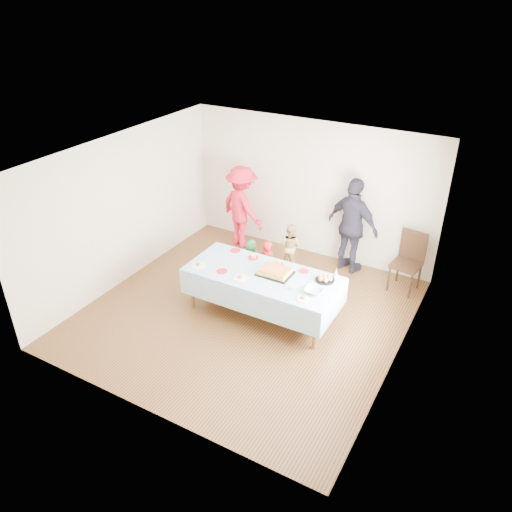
# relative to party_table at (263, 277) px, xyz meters

# --- Properties ---
(ground) EXTENTS (5.00, 5.00, 0.00)m
(ground) POSITION_rel_party_table_xyz_m (-0.25, -0.12, -0.72)
(ground) COLOR #462714
(ground) RESTS_ON ground
(room_walls) EXTENTS (5.04, 5.04, 2.72)m
(room_walls) POSITION_rel_party_table_xyz_m (-0.19, -0.12, 1.05)
(room_walls) COLOR beige
(room_walls) RESTS_ON ground
(party_table) EXTENTS (2.50, 1.10, 0.78)m
(party_table) POSITION_rel_party_table_xyz_m (0.00, 0.00, 0.00)
(party_table) COLOR brown
(party_table) RESTS_ON ground
(birthday_cake) EXTENTS (0.54, 0.42, 0.10)m
(birthday_cake) POSITION_rel_party_table_xyz_m (0.18, 0.09, 0.10)
(birthday_cake) COLOR black
(birthday_cake) RESTS_ON party_table
(rolls_tray) EXTENTS (0.31, 0.31, 0.09)m
(rolls_tray) POSITION_rel_party_table_xyz_m (0.95, 0.30, 0.09)
(rolls_tray) COLOR black
(rolls_tray) RESTS_ON party_table
(punch_bowl) EXTENTS (0.28, 0.28, 0.07)m
(punch_bowl) POSITION_rel_party_table_xyz_m (0.94, -0.10, 0.09)
(punch_bowl) COLOR silver
(punch_bowl) RESTS_ON party_table
(party_hat) EXTENTS (0.10, 0.10, 0.17)m
(party_hat) POSITION_rel_party_table_xyz_m (1.07, 0.46, 0.14)
(party_hat) COLOR white
(party_hat) RESTS_ON party_table
(fork_pile) EXTENTS (0.24, 0.18, 0.07)m
(fork_pile) POSITION_rel_party_table_xyz_m (0.59, -0.17, 0.09)
(fork_pile) COLOR white
(fork_pile) RESTS_ON party_table
(plate_red_far_a) EXTENTS (0.18, 0.18, 0.01)m
(plate_red_far_a) POSITION_rel_party_table_xyz_m (-0.78, 0.43, 0.06)
(plate_red_far_a) COLOR red
(plate_red_far_a) RESTS_ON party_table
(plate_red_far_b) EXTENTS (0.18, 0.18, 0.01)m
(plate_red_far_b) POSITION_rel_party_table_xyz_m (-0.38, 0.37, 0.06)
(plate_red_far_b) COLOR red
(plate_red_far_b) RESTS_ON party_table
(plate_red_far_c) EXTENTS (0.17, 0.17, 0.01)m
(plate_red_far_c) POSITION_rel_party_table_xyz_m (0.09, 0.39, 0.06)
(plate_red_far_c) COLOR red
(plate_red_far_c) RESTS_ON party_table
(plate_red_far_d) EXTENTS (0.16, 0.16, 0.01)m
(plate_red_far_d) POSITION_rel_party_table_xyz_m (0.55, 0.39, 0.06)
(plate_red_far_d) COLOR red
(plate_red_far_d) RESTS_ON party_table
(plate_red_near) EXTENTS (0.18, 0.18, 0.01)m
(plate_red_near) POSITION_rel_party_table_xyz_m (-0.61, -0.26, 0.06)
(plate_red_near) COLOR red
(plate_red_near) RESTS_ON party_table
(plate_white_left) EXTENTS (0.23, 0.23, 0.01)m
(plate_white_left) POSITION_rel_party_table_xyz_m (-1.04, -0.31, 0.06)
(plate_white_left) COLOR white
(plate_white_left) RESTS_ON party_table
(plate_white_mid) EXTENTS (0.23, 0.23, 0.01)m
(plate_white_mid) POSITION_rel_party_table_xyz_m (-0.24, -0.30, 0.06)
(plate_white_mid) COLOR white
(plate_white_mid) RESTS_ON party_table
(plate_white_right) EXTENTS (0.20, 0.20, 0.01)m
(plate_white_right) POSITION_rel_party_table_xyz_m (0.87, -0.34, 0.06)
(plate_white_right) COLOR white
(plate_white_right) RESTS_ON party_table
(dining_chair) EXTENTS (0.53, 0.53, 1.09)m
(dining_chair) POSITION_rel_party_table_xyz_m (1.87, 1.98, -0.12)
(dining_chair) COLOR black
(dining_chair) RESTS_ON ground
(toddler_left) EXTENTS (0.38, 0.30, 0.93)m
(toddler_left) POSITION_rel_party_table_xyz_m (-0.32, 0.78, -0.26)
(toddler_left) COLOR red
(toddler_left) RESTS_ON ground
(toddler_mid) EXTENTS (0.45, 0.37, 0.80)m
(toddler_mid) POSITION_rel_party_table_xyz_m (-0.71, 0.87, -0.33)
(toddler_mid) COLOR #246C2F
(toddler_mid) RESTS_ON ground
(toddler_right) EXTENTS (0.47, 0.38, 0.92)m
(toddler_right) POSITION_rel_party_table_xyz_m (-0.27, 1.59, -0.26)
(toddler_right) COLOR tan
(toddler_right) RESTS_ON ground
(adult_left) EXTENTS (1.26, 0.98, 1.72)m
(adult_left) POSITION_rel_party_table_xyz_m (-1.55, 1.95, 0.13)
(adult_left) COLOR red
(adult_left) RESTS_ON ground
(adult_right) EXTENTS (1.17, 0.75, 1.85)m
(adult_right) POSITION_rel_party_table_xyz_m (0.76, 2.08, 0.20)
(adult_right) COLOR #272432
(adult_right) RESTS_ON ground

